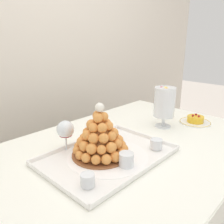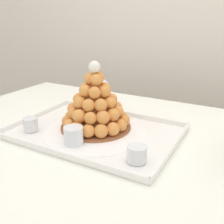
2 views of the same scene
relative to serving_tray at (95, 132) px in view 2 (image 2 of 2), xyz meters
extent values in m
cube|color=silver|center=(0.11, 0.97, 0.49)|extent=(4.80, 0.10, 2.50)
cylinder|color=brown|center=(-0.61, 0.42, -0.40)|extent=(0.04, 0.04, 0.73)
cube|color=brown|center=(0.11, 0.01, -0.02)|extent=(1.57, 0.94, 0.02)
cube|color=white|center=(0.11, 0.01, -0.01)|extent=(1.63, 1.00, 0.00)
cube|color=white|center=(0.11, 0.51, -0.19)|extent=(1.63, 0.01, 0.36)
cube|color=white|center=(0.00, 0.00, 0.00)|extent=(0.58, 0.40, 0.01)
cube|color=white|center=(0.00, -0.20, 0.01)|extent=(0.58, 0.01, 0.02)
cube|color=white|center=(0.00, 0.20, 0.01)|extent=(0.58, 0.01, 0.02)
cube|color=white|center=(-0.29, 0.00, 0.01)|extent=(0.01, 0.40, 0.02)
cube|color=white|center=(0.29, 0.00, 0.01)|extent=(0.01, 0.40, 0.02)
cylinder|color=white|center=(0.00, 0.00, 0.00)|extent=(0.37, 0.37, 0.00)
cylinder|color=brown|center=(-0.02, 0.03, 0.01)|extent=(0.26, 0.26, 0.01)
cone|color=#C27133|center=(-0.02, 0.03, 0.11)|extent=(0.18, 0.18, 0.19)
sphere|color=orange|center=(0.09, 0.03, 0.03)|extent=(0.05, 0.05, 0.05)
sphere|color=#E58E41|center=(0.08, 0.07, 0.04)|extent=(0.05, 0.05, 0.05)
sphere|color=#E38D40|center=(0.05, 0.11, 0.03)|extent=(0.04, 0.04, 0.04)
sphere|color=#E48E40|center=(0.02, 0.13, 0.03)|extent=(0.04, 0.04, 0.04)
sphere|color=#E89243|center=(-0.03, 0.14, 0.03)|extent=(0.05, 0.05, 0.05)
sphere|color=#E89243|center=(-0.07, 0.12, 0.03)|extent=(0.05, 0.05, 0.05)
sphere|color=orange|center=(-0.10, 0.09, 0.04)|extent=(0.04, 0.04, 0.04)
sphere|color=#E48D40|center=(-0.12, 0.05, 0.03)|extent=(0.04, 0.04, 0.04)
sphere|color=#E69042|center=(-0.12, 0.01, 0.04)|extent=(0.04, 0.04, 0.04)
sphere|color=orange|center=(-0.10, -0.03, 0.04)|extent=(0.04, 0.04, 0.04)
sphere|color=#E79142|center=(-0.07, -0.06, 0.03)|extent=(0.04, 0.04, 0.04)
sphere|color=orange|center=(-0.03, -0.07, 0.04)|extent=(0.05, 0.05, 0.05)
sphere|color=#E38C3F|center=(0.02, -0.07, 0.03)|extent=(0.05, 0.05, 0.05)
sphere|color=#E38C3F|center=(0.05, -0.05, 0.03)|extent=(0.05, 0.05, 0.05)
sphere|color=#E69042|center=(0.08, -0.01, 0.03)|extent=(0.05, 0.05, 0.05)
sphere|color=#E89243|center=(0.06, 0.06, 0.07)|extent=(0.04, 0.04, 0.04)
sphere|color=#E79142|center=(0.04, 0.09, 0.07)|extent=(0.04, 0.04, 0.04)
sphere|color=orange|center=(0.00, 0.11, 0.07)|extent=(0.04, 0.04, 0.04)
sphere|color=#E68F41|center=(-0.04, 0.11, 0.07)|extent=(0.05, 0.05, 0.05)
sphere|color=orange|center=(-0.08, 0.08, 0.07)|extent=(0.05, 0.05, 0.05)
sphere|color=#E79042|center=(-0.10, 0.05, 0.07)|extent=(0.05, 0.05, 0.05)
sphere|color=#E48D40|center=(-0.09, 0.00, 0.07)|extent=(0.05, 0.05, 0.05)
sphere|color=#E38C3F|center=(-0.07, -0.03, 0.07)|extent=(0.04, 0.04, 0.04)
sphere|color=#E89143|center=(-0.03, -0.05, 0.07)|extent=(0.05, 0.05, 0.05)
sphere|color=#E58E41|center=(0.01, -0.05, 0.07)|extent=(0.04, 0.04, 0.04)
sphere|color=#E68F41|center=(0.05, -0.02, 0.07)|extent=(0.05, 0.05, 0.05)
sphere|color=#E58E41|center=(0.06, 0.02, 0.07)|extent=(0.05, 0.05, 0.05)
sphere|color=#E58E41|center=(0.03, 0.07, 0.11)|extent=(0.04, 0.04, 0.04)
sphere|color=#E79142|center=(-0.01, 0.09, 0.11)|extent=(0.04, 0.04, 0.04)
sphere|color=orange|center=(-0.05, 0.08, 0.11)|extent=(0.04, 0.04, 0.04)
sphere|color=#E69042|center=(-0.07, 0.05, 0.11)|extent=(0.05, 0.05, 0.05)
sphere|color=orange|center=(-0.07, 0.01, 0.11)|extent=(0.05, 0.05, 0.05)
sphere|color=#E79042|center=(-0.05, -0.02, 0.11)|extent=(0.05, 0.05, 0.05)
sphere|color=#E68F41|center=(-0.01, -0.03, 0.11)|extent=(0.04, 0.04, 0.04)
sphere|color=#E58E41|center=(0.03, -0.01, 0.11)|extent=(0.05, 0.05, 0.05)
sphere|color=#E89243|center=(0.04, 0.03, 0.11)|extent=(0.04, 0.04, 0.04)
sphere|color=orange|center=(0.00, 0.07, 0.15)|extent=(0.05, 0.05, 0.05)
sphere|color=#E58F41|center=(-0.04, 0.07, 0.15)|extent=(0.05, 0.05, 0.05)
sphere|color=#E89243|center=(-0.06, 0.03, 0.15)|extent=(0.04, 0.04, 0.04)
sphere|color=#E69042|center=(-0.04, 0.00, 0.15)|extent=(0.04, 0.04, 0.04)
sphere|color=#E48D40|center=(0.00, 0.00, 0.15)|extent=(0.04, 0.04, 0.04)
sphere|color=#E58E41|center=(0.02, 0.03, 0.15)|extent=(0.04, 0.04, 0.04)
sphere|color=orange|center=(-0.01, 0.05, 0.19)|extent=(0.05, 0.05, 0.05)
sphere|color=#E48E40|center=(-0.03, 0.03, 0.19)|extent=(0.04, 0.04, 0.04)
sphere|color=#E69042|center=(0.00, 0.02, 0.19)|extent=(0.04, 0.04, 0.04)
sphere|color=white|center=(-0.02, 0.03, 0.23)|extent=(0.04, 0.04, 0.04)
cylinder|color=silver|center=(-0.21, -0.10, 0.03)|extent=(0.05, 0.05, 0.05)
cylinder|color=#F4EAC6|center=(-0.21, -0.10, 0.01)|extent=(0.05, 0.05, 0.02)
cylinder|color=white|center=(-0.21, -0.10, 0.03)|extent=(0.05, 0.05, 0.01)
sphere|color=brown|center=(-0.20, -0.10, 0.04)|extent=(0.01, 0.01, 0.01)
cylinder|color=silver|center=(-0.01, -0.12, 0.03)|extent=(0.06, 0.06, 0.06)
cylinder|color=gold|center=(-0.01, -0.12, 0.02)|extent=(0.06, 0.06, 0.02)
cylinder|color=#EAC166|center=(-0.01, -0.12, 0.04)|extent=(0.06, 0.06, 0.02)
sphere|color=brown|center=(0.00, -0.12, 0.05)|extent=(0.02, 0.02, 0.02)
cylinder|color=silver|center=(0.22, -0.12, 0.03)|extent=(0.06, 0.06, 0.05)
cylinder|color=brown|center=(0.22, -0.12, 0.01)|extent=(0.05, 0.05, 0.02)
cylinder|color=#8C603D|center=(0.22, -0.12, 0.03)|extent=(0.05, 0.05, 0.01)
sphere|color=brown|center=(0.21, -0.11, 0.04)|extent=(0.02, 0.02, 0.02)
cylinder|color=silver|center=(-0.09, 0.19, 0.00)|extent=(0.06, 0.06, 0.00)
cylinder|color=silver|center=(-0.09, 0.19, 0.03)|extent=(0.01, 0.01, 0.07)
sphere|color=silver|center=(-0.09, 0.19, 0.11)|extent=(0.08, 0.08, 0.08)
cylinder|color=maroon|center=(-0.09, 0.19, 0.09)|extent=(0.06, 0.06, 0.03)
camera|label=1|loc=(-0.68, -0.67, 0.52)|focal=37.54mm
camera|label=2|loc=(0.47, -0.73, 0.40)|focal=41.89mm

